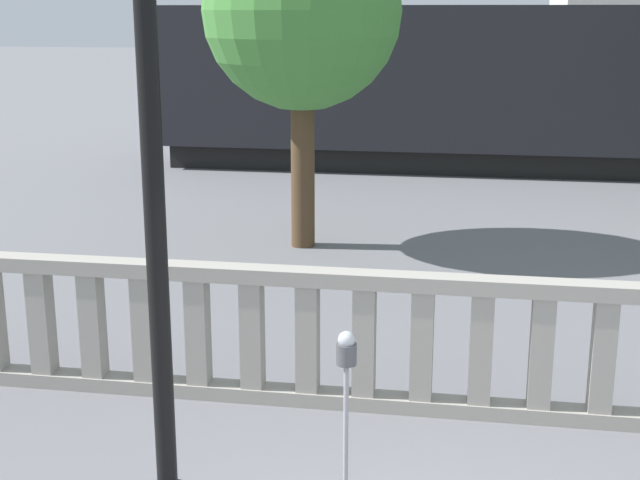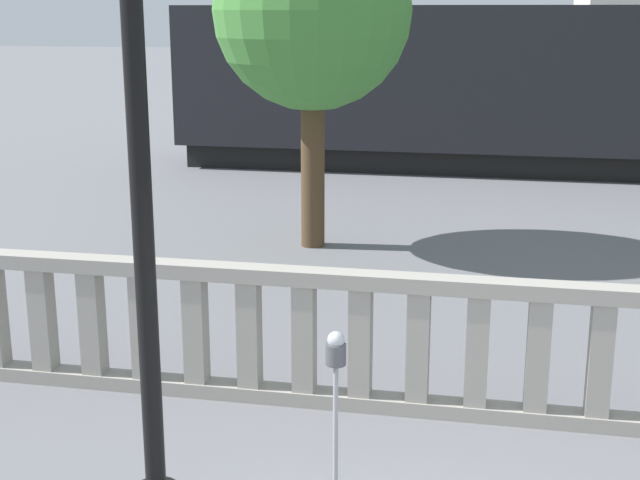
{
  "view_description": "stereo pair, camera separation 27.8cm",
  "coord_description": "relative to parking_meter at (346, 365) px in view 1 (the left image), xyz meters",
  "views": [
    {
      "loc": [
        0.09,
        -4.27,
        3.58
      ],
      "look_at": [
        -1.37,
        4.31,
        1.33
      ],
      "focal_mm": 50.0,
      "sensor_mm": 36.0,
      "label": 1
    },
    {
      "loc": [
        0.36,
        -4.22,
        3.58
      ],
      "look_at": [
        -1.37,
        4.31,
        1.33
      ],
      "focal_mm": 50.0,
      "sensor_mm": 36.0,
      "label": 2
    }
  ],
  "objects": [
    {
      "name": "train_near",
      "position": [
        3.74,
        14.58,
        0.94
      ],
      "size": [
        19.57,
        2.68,
        4.28
      ],
      "color": "black",
      "rests_on": "ground"
    },
    {
      "name": "parking_meter",
      "position": [
        0.0,
        0.0,
        0.0
      ],
      "size": [
        0.16,
        0.16,
        1.27
      ],
      "color": "#99999E",
      "rests_on": "ground"
    },
    {
      "name": "balustrade",
      "position": [
        0.76,
        1.4,
        -0.35
      ],
      "size": [
        17.2,
        0.24,
        1.31
      ],
      "color": "#9E998E",
      "rests_on": "ground"
    },
    {
      "name": "tree_left",
      "position": [
        -1.66,
        7.07,
        2.55
      ],
      "size": [
        2.94,
        2.94,
        5.05
      ],
      "color": "#4C3823",
      "rests_on": "ground"
    }
  ]
}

